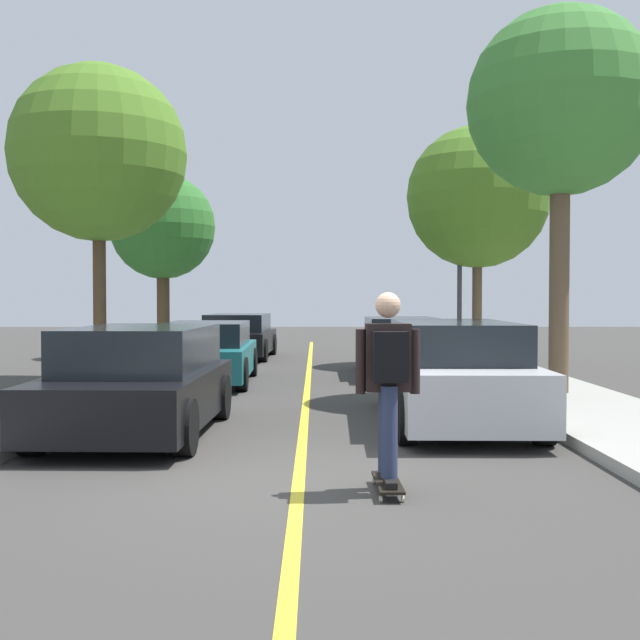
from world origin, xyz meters
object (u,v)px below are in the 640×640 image
(street_tree_right_near, at_px, (478,197))
(parked_car_right_nearest, at_px, (454,373))
(skateboard, at_px, (388,483))
(skateboarder, at_px, (388,375))
(parked_car_right_near, at_px, (401,347))
(street_tree_left_near, at_px, (163,228))
(streetlamp, at_px, (460,252))
(street_tree_left_nearest, at_px, (98,154))
(parked_car_left_near, at_px, (206,352))
(parked_car_left_far, at_px, (238,336))
(parked_car_left_nearest, at_px, (140,381))
(street_tree_right_nearest, at_px, (561,104))

(street_tree_right_near, bearing_deg, parked_car_right_nearest, -103.47)
(skateboard, relative_size, skateboarder, 0.50)
(parked_car_right_near, distance_m, street_tree_left_near, 8.92)
(street_tree_right_near, height_order, streetlamp, street_tree_right_near)
(parked_car_right_near, height_order, street_tree_left_nearest, street_tree_left_nearest)
(parked_car_left_near, bearing_deg, parked_car_right_nearest, -51.22)
(parked_car_left_far, bearing_deg, skateboarder, -79.61)
(parked_car_left_nearest, height_order, skateboard, parked_car_left_nearest)
(parked_car_left_far, height_order, parked_car_right_nearest, parked_car_right_nearest)
(parked_car_left_far, relative_size, streetlamp, 0.88)
(parked_car_right_near, bearing_deg, street_tree_right_nearest, -63.17)
(skateboarder, bearing_deg, parked_car_left_near, 107.61)
(street_tree_left_nearest, xyz_separation_m, street_tree_right_nearest, (8.62, -2.93, 0.31))
(street_tree_left_near, bearing_deg, parked_car_right_near, -39.81)
(parked_car_left_near, xyz_separation_m, parked_car_left_far, (0.00, 6.69, 0.01))
(skateboarder, bearing_deg, parked_car_left_nearest, 133.27)
(parked_car_left_near, bearing_deg, parked_car_right_near, 20.63)
(skateboard, bearing_deg, parked_car_right_nearest, 71.76)
(parked_car_left_far, distance_m, streetlamp, 6.93)
(parked_car_left_nearest, distance_m, streetlamp, 11.88)
(streetlamp, bearing_deg, parked_car_right_near, -126.31)
(parked_car_right_nearest, distance_m, streetlamp, 9.61)
(street_tree_right_nearest, bearing_deg, streetlamp, 93.91)
(parked_car_right_nearest, xyz_separation_m, street_tree_left_near, (-6.41, 12.14, 3.10))
(parked_car_right_nearest, height_order, street_tree_right_near, street_tree_right_near)
(parked_car_left_far, distance_m, street_tree_right_near, 7.86)
(parked_car_left_near, distance_m, streetlamp, 7.50)
(skateboard, bearing_deg, parked_car_left_nearest, 133.58)
(parked_car_right_nearest, distance_m, parked_car_right_near, 6.80)
(street_tree_right_nearest, distance_m, skateboard, 8.76)
(street_tree_left_near, height_order, streetlamp, street_tree_left_near)
(parked_car_right_near, height_order, street_tree_right_nearest, street_tree_right_nearest)
(parked_car_left_near, relative_size, street_tree_left_nearest, 0.67)
(parked_car_right_near, xyz_separation_m, skateboarder, (-1.29, -10.75, 0.43))
(parked_car_left_far, bearing_deg, streetlamp, -24.69)
(street_tree_left_nearest, relative_size, street_tree_right_near, 1.06)
(parked_car_right_nearest, xyz_separation_m, skateboard, (-1.29, -3.91, -0.62))
(street_tree_left_near, xyz_separation_m, skateboard, (5.12, -16.05, -3.72))
(street_tree_left_nearest, bearing_deg, streetlamp, 25.13)
(parked_car_right_near, distance_m, street_tree_right_nearest, 6.58)
(parked_car_left_nearest, relative_size, street_tree_left_nearest, 0.64)
(parked_car_right_near, height_order, street_tree_left_near, street_tree_left_near)
(street_tree_left_near, height_order, skateboard, street_tree_left_near)
(parked_car_right_near, xyz_separation_m, streetlamp, (1.75, 2.38, 2.29))
(streetlamp, relative_size, skateboard, 5.67)
(parked_car_left_far, relative_size, street_tree_left_nearest, 0.66)
(street_tree_left_near, bearing_deg, streetlamp, -19.94)
(street_tree_left_nearest, bearing_deg, parked_car_right_near, 12.72)
(parked_car_left_near, distance_m, parked_car_left_far, 6.69)
(street_tree_right_near, xyz_separation_m, skateboarder, (-3.50, -13.18, -3.26))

